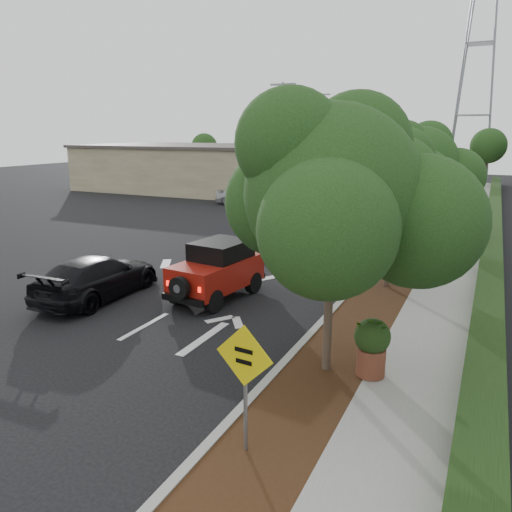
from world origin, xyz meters
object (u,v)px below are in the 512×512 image
Objects in this scene: silver_suv_ahead at (343,232)px; red_jeep at (220,269)px; speed_hump_sign at (245,372)px; black_suv_oncoming at (97,277)px.

red_jeep is at bearing -84.79° from silver_suv_ahead.
speed_hump_sign reaches higher than red_jeep.
red_jeep is at bearing 127.56° from speed_hump_sign.
silver_suv_ahead is 12.08m from black_suv_oncoming.
silver_suv_ahead reaches higher than black_suv_oncoming.
red_jeep is 8.61m from speed_hump_sign.
red_jeep reaches higher than black_suv_oncoming.
black_suv_oncoming is 9.92m from speed_hump_sign.
silver_suv_ahead is 16.53m from speed_hump_sign.
red_jeep is 0.72× the size of silver_suv_ahead.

